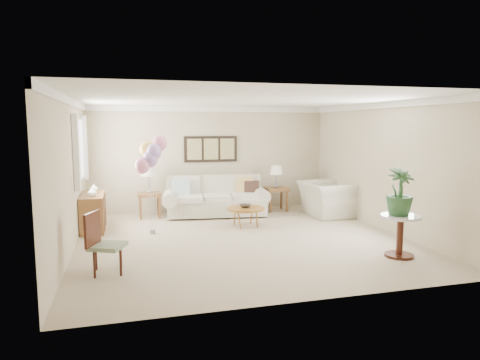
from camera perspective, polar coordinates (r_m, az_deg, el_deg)
The scene contains 18 objects.
ground_plane at distance 8.17m, azimuth 0.26°, elevation -7.87°, with size 6.00×6.00×0.00m, color tan.
room_shell at distance 7.96m, azimuth -0.67°, elevation 3.62°, with size 6.04×6.04×2.60m.
wall_art_triptych at distance 10.79m, azimuth -3.90°, elevation 4.14°, with size 1.35×0.06×0.65m.
sofa at distance 10.24m, azimuth -3.21°, elevation -2.67°, with size 2.64×1.21×0.94m.
end_table_left at distance 10.19m, azimuth -11.99°, elevation -2.20°, with size 0.53×0.48×0.58m.
end_table_right at distance 10.76m, azimuth 4.84°, elevation -1.52°, with size 0.54×0.49×0.59m.
lamp_left at distance 10.11m, azimuth -12.08°, elevation 1.17°, with size 0.38×0.38×0.67m.
lamp_right at distance 10.69m, azimuth 4.87°, elevation 1.25°, with size 0.32×0.32×0.56m.
coffee_table at distance 9.09m, azimuth 0.76°, elevation -3.88°, with size 0.81×0.81×0.41m.
decor_bowl at distance 9.08m, azimuth 0.70°, elevation -3.47°, with size 0.26×0.26×0.06m, color #2D2723.
armchair at distance 10.39m, azimuth 11.54°, elevation -2.49°, with size 1.24×1.08×0.80m, color beige.
side_table at distance 7.45m, azimuth 20.60°, elevation -5.70°, with size 0.64×0.64×0.69m.
potted_plant at distance 7.35m, azimuth 20.49°, elevation -1.48°, with size 0.43×0.43×0.77m, color #234C24.
accent_chair at distance 6.53m, azimuth -17.87°, elevation -7.81°, with size 0.59×0.59×0.91m.
credenza at distance 9.30m, azimuth -18.99°, elevation -4.07°, with size 0.46×1.20×0.74m.
vase_white at distance 8.93m, azimuth -19.11°, elevation -1.50°, with size 0.18×0.18×0.19m, color white.
vase_sage at distance 9.45m, azimuth -18.89°, elevation -1.04°, with size 0.18×0.18×0.19m, color beige.
balloon_cluster at distance 8.48m, azimuth -11.82°, elevation 3.39°, with size 0.64×0.51×1.96m.
Camera 1 is at (-2.08, -7.61, 2.13)m, focal length 32.00 mm.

